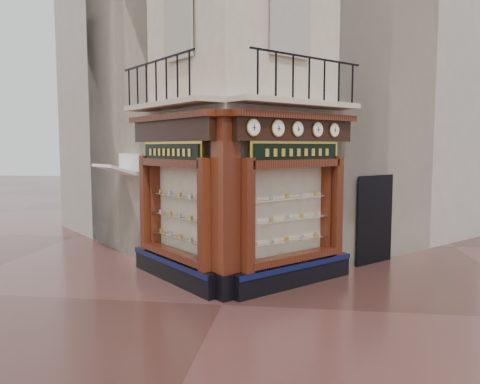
% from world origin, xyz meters
% --- Properties ---
extents(ground, '(80.00, 80.00, 0.00)m').
position_xyz_m(ground, '(0.00, 0.00, 0.00)').
color(ground, '#452520').
rests_on(ground, ground).
extents(main_building, '(11.31, 11.31, 12.00)m').
position_xyz_m(main_building, '(0.00, 6.16, 6.00)').
color(main_building, beige).
rests_on(main_building, ground).
extents(neighbour_left, '(11.31, 11.31, 11.00)m').
position_xyz_m(neighbour_left, '(-2.47, 8.63, 5.50)').
color(neighbour_left, '#BBB0A3').
rests_on(neighbour_left, ground).
extents(neighbour_right, '(11.31, 11.31, 11.00)m').
position_xyz_m(neighbour_right, '(2.47, 8.63, 5.50)').
color(neighbour_right, '#BBB0A3').
rests_on(neighbour_right, ground).
extents(shopfront_left, '(2.86, 2.86, 3.98)m').
position_xyz_m(shopfront_left, '(-1.41, 1.57, 1.98)').
color(shopfront_left, black).
rests_on(shopfront_left, ground).
extents(shopfront_right, '(2.86, 2.86, 3.98)m').
position_xyz_m(shopfront_right, '(1.41, 1.57, 1.98)').
color(shopfront_right, black).
rests_on(shopfront_right, ground).
extents(corner_pilaster, '(0.85, 0.85, 3.98)m').
position_xyz_m(corner_pilaster, '(0.00, 0.50, 1.95)').
color(corner_pilaster, black).
rests_on(corner_pilaster, ground).
extents(balcony, '(5.94, 2.97, 1.03)m').
position_xyz_m(balcony, '(0.00, 1.49, 4.22)').
color(balcony, beige).
rests_on(balcony, ground).
extents(clock_a, '(0.29, 0.29, 0.36)m').
position_xyz_m(clock_a, '(0.58, 0.48, 3.62)').
color(clock_a, '#B0853A').
rests_on(clock_a, ground).
extents(clock_b, '(0.30, 0.30, 0.37)m').
position_xyz_m(clock_b, '(1.06, 0.96, 3.62)').
color(clock_b, '#B0853A').
rests_on(clock_b, ground).
extents(clock_c, '(0.28, 0.28, 0.34)m').
position_xyz_m(clock_c, '(1.48, 1.37, 3.62)').
color(clock_c, '#B0853A').
rests_on(clock_c, ground).
extents(clock_d, '(0.28, 0.28, 0.34)m').
position_xyz_m(clock_d, '(1.93, 1.83, 3.62)').
color(clock_d, '#B0853A').
rests_on(clock_d, ground).
extents(clock_e, '(0.27, 0.27, 0.33)m').
position_xyz_m(clock_e, '(2.34, 2.23, 3.62)').
color(clock_e, '#B0853A').
rests_on(clock_e, ground).
extents(awning, '(1.62, 1.62, 0.33)m').
position_xyz_m(awning, '(-3.63, 3.43, 0.00)').
color(awning, white).
rests_on(awning, ground).
extents(signboard_left, '(1.94, 1.94, 0.52)m').
position_xyz_m(signboard_left, '(-1.46, 1.51, 3.10)').
color(signboard_left, yellow).
rests_on(signboard_left, ground).
extents(signboard_right, '(1.96, 1.96, 0.52)m').
position_xyz_m(signboard_right, '(1.46, 1.51, 3.10)').
color(signboard_right, yellow).
rests_on(signboard_right, ground).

